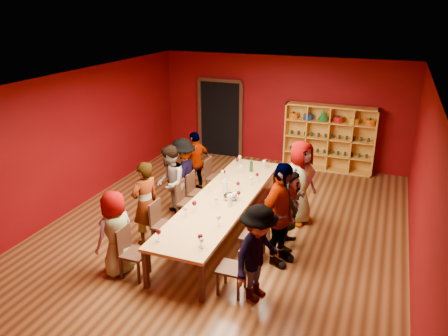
{
  "coord_description": "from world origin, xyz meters",
  "views": [
    {
      "loc": [
        2.82,
        -7.26,
        4.35
      ],
      "look_at": [
        -0.2,
        0.55,
        1.15
      ],
      "focal_mm": 35.0,
      "sensor_mm": 36.0,
      "label": 1
    }
  ],
  "objects_px": {
    "chair_person_left_1": "(161,222)",
    "person_left_3": "(183,175)",
    "chair_person_right_2": "(267,218)",
    "chair_person_left_2": "(185,199)",
    "chair_person_right_1": "(257,233)",
    "person_left_0": "(116,233)",
    "person_right_0": "(258,254)",
    "shelving_unit": "(329,135)",
    "wine_bottle": "(251,166)",
    "person_left_4": "(196,162)",
    "person_right_2": "(288,209)",
    "chair_person_left_3": "(195,190)",
    "person_left_2": "(170,183)",
    "spittoon_bowl": "(230,196)",
    "chair_person_left_4": "(213,175)",
    "tasting_table": "(223,200)",
    "chair_person_right_0": "(237,266)",
    "person_right_1": "(281,215)",
    "chair_person_right_3": "(280,197)",
    "chair_person_left_0": "(130,249)",
    "person_right_3": "(300,183)"
  },
  "relations": [
    {
      "from": "chair_person_left_1",
      "to": "person_left_3",
      "type": "relative_size",
      "value": 0.55
    },
    {
      "from": "chair_person_left_2",
      "to": "wine_bottle",
      "type": "height_order",
      "value": "wine_bottle"
    },
    {
      "from": "chair_person_right_0",
      "to": "person_right_1",
      "type": "distance_m",
      "value": 1.25
    },
    {
      "from": "person_right_0",
      "to": "person_right_3",
      "type": "relative_size",
      "value": 0.89
    },
    {
      "from": "person_right_0",
      "to": "person_right_2",
      "type": "bearing_deg",
      "value": 15.63
    },
    {
      "from": "person_left_2",
      "to": "chair_person_right_3",
      "type": "distance_m",
      "value": 2.33
    },
    {
      "from": "person_right_3",
      "to": "wine_bottle",
      "type": "distance_m",
      "value": 1.35
    },
    {
      "from": "person_left_4",
      "to": "chair_person_right_0",
      "type": "distance_m",
      "value": 4.08
    },
    {
      "from": "person_left_4",
      "to": "person_right_1",
      "type": "height_order",
      "value": "person_right_1"
    },
    {
      "from": "person_right_0",
      "to": "chair_person_right_3",
      "type": "distance_m",
      "value": 2.78
    },
    {
      "from": "chair_person_left_0",
      "to": "person_right_0",
      "type": "relative_size",
      "value": 0.56
    },
    {
      "from": "chair_person_right_0",
      "to": "person_right_3",
      "type": "bearing_deg",
      "value": 81.94
    },
    {
      "from": "person_left_4",
      "to": "chair_person_right_1",
      "type": "height_order",
      "value": "person_left_4"
    },
    {
      "from": "person_left_2",
      "to": "chair_person_right_3",
      "type": "xyz_separation_m",
      "value": [
        2.16,
        0.83,
        -0.31
      ]
    },
    {
      "from": "chair_person_right_3",
      "to": "person_left_4",
      "type": "bearing_deg",
      "value": 163.62
    },
    {
      "from": "person_left_0",
      "to": "person_right_0",
      "type": "height_order",
      "value": "person_right_0"
    },
    {
      "from": "shelving_unit",
      "to": "wine_bottle",
      "type": "bearing_deg",
      "value": -115.49
    },
    {
      "from": "tasting_table",
      "to": "chair_person_right_0",
      "type": "height_order",
      "value": "chair_person_right_0"
    },
    {
      "from": "person_right_0",
      "to": "person_right_2",
      "type": "xyz_separation_m",
      "value": [
        0.06,
        1.73,
        -0.03
      ]
    },
    {
      "from": "person_left_3",
      "to": "person_right_2",
      "type": "relative_size",
      "value": 1.08
    },
    {
      "from": "chair_person_right_1",
      "to": "person_right_2",
      "type": "height_order",
      "value": "person_right_2"
    },
    {
      "from": "tasting_table",
      "to": "wine_bottle",
      "type": "bearing_deg",
      "value": 87.21
    },
    {
      "from": "chair_person_right_0",
      "to": "person_right_1",
      "type": "height_order",
      "value": "person_right_1"
    },
    {
      "from": "chair_person_left_1",
      "to": "chair_person_right_2",
      "type": "distance_m",
      "value": 2.01
    },
    {
      "from": "person_left_4",
      "to": "person_right_1",
      "type": "bearing_deg",
      "value": 73.76
    },
    {
      "from": "chair_person_right_3",
      "to": "chair_person_left_0",
      "type": "bearing_deg",
      "value": -121.92
    },
    {
      "from": "chair_person_left_3",
      "to": "chair_person_right_1",
      "type": "distance_m",
      "value": 2.25
    },
    {
      "from": "chair_person_left_3",
      "to": "person_right_0",
      "type": "height_order",
      "value": "person_right_0"
    },
    {
      "from": "chair_person_left_2",
      "to": "person_left_4",
      "type": "height_order",
      "value": "person_left_4"
    },
    {
      "from": "person_left_2",
      "to": "spittoon_bowl",
      "type": "distance_m",
      "value": 1.41
    },
    {
      "from": "person_right_2",
      "to": "chair_person_left_3",
      "type": "bearing_deg",
      "value": 69.19
    },
    {
      "from": "tasting_table",
      "to": "chair_person_right_0",
      "type": "bearing_deg",
      "value": -62.74
    },
    {
      "from": "person_right_1",
      "to": "spittoon_bowl",
      "type": "height_order",
      "value": "person_right_1"
    },
    {
      "from": "chair_person_left_1",
      "to": "person_right_0",
      "type": "relative_size",
      "value": 0.56
    },
    {
      "from": "person_right_3",
      "to": "person_left_4",
      "type": "bearing_deg",
      "value": 100.7
    },
    {
      "from": "chair_person_left_0",
      "to": "chair_person_right_0",
      "type": "bearing_deg",
      "value": 5.76
    },
    {
      "from": "tasting_table",
      "to": "person_right_1",
      "type": "distance_m",
      "value": 1.5
    },
    {
      "from": "chair_person_left_1",
      "to": "chair_person_right_2",
      "type": "height_order",
      "value": "same"
    },
    {
      "from": "chair_person_left_2",
      "to": "chair_person_right_2",
      "type": "relative_size",
      "value": 1.0
    },
    {
      "from": "person_left_2",
      "to": "person_left_3",
      "type": "height_order",
      "value": "person_left_3"
    },
    {
      "from": "person_left_4",
      "to": "tasting_table",
      "type": "bearing_deg",
      "value": 64.11
    },
    {
      "from": "person_right_0",
      "to": "person_right_2",
      "type": "distance_m",
      "value": 1.73
    },
    {
      "from": "wine_bottle",
      "to": "chair_person_left_4",
      "type": "bearing_deg",
      "value": 174.9
    },
    {
      "from": "person_right_0",
      "to": "person_right_2",
      "type": "relative_size",
      "value": 1.04
    },
    {
      "from": "chair_person_left_1",
      "to": "chair_person_right_2",
      "type": "relative_size",
      "value": 1.0
    },
    {
      "from": "chair_person_left_3",
      "to": "chair_person_right_2",
      "type": "bearing_deg",
      "value": -20.95
    },
    {
      "from": "shelving_unit",
      "to": "chair_person_left_4",
      "type": "xyz_separation_m",
      "value": [
        -2.31,
        -2.68,
        -0.49
      ]
    },
    {
      "from": "chair_person_left_2",
      "to": "chair_person_right_1",
      "type": "distance_m",
      "value": 1.99
    },
    {
      "from": "shelving_unit",
      "to": "chair_person_left_1",
      "type": "xyz_separation_m",
      "value": [
        -2.31,
        -5.22,
        -0.49
      ]
    },
    {
      "from": "tasting_table",
      "to": "person_right_3",
      "type": "xyz_separation_m",
      "value": [
        1.3,
        0.97,
        0.19
      ]
    }
  ]
}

